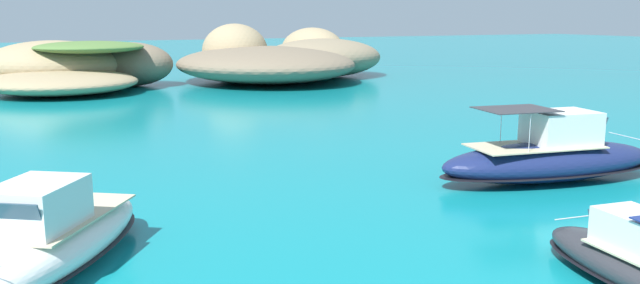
{
  "coord_description": "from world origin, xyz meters",
  "views": [
    {
      "loc": [
        -12.2,
        -9.09,
        7.61
      ],
      "look_at": [
        2.0,
        20.15,
        1.35
      ],
      "focal_mm": 36.95,
      "sensor_mm": 36.0,
      "label": 1
    }
  ],
  "objects_px": {
    "islet_large": "(281,60)",
    "islet_small": "(73,69)",
    "motorboat_navy": "(550,158)",
    "motorboat_white": "(49,242)"
  },
  "relations": [
    {
      "from": "islet_small",
      "to": "islet_large",
      "type": "bearing_deg",
      "value": 2.85
    },
    {
      "from": "islet_large",
      "to": "motorboat_white",
      "type": "relative_size",
      "value": 3.13
    },
    {
      "from": "islet_small",
      "to": "motorboat_white",
      "type": "distance_m",
      "value": 53.38
    },
    {
      "from": "islet_large",
      "to": "islet_small",
      "type": "relative_size",
      "value": 1.18
    },
    {
      "from": "islet_large",
      "to": "motorboat_navy",
      "type": "xyz_separation_m",
      "value": [
        -8.3,
        -52.41,
        -1.17
      ]
    },
    {
      "from": "islet_small",
      "to": "motorboat_navy",
      "type": "height_order",
      "value": "islet_small"
    },
    {
      "from": "motorboat_navy",
      "to": "islet_small",
      "type": "bearing_deg",
      "value": 107.2
    },
    {
      "from": "islet_large",
      "to": "motorboat_navy",
      "type": "bearing_deg",
      "value": -99.0
    },
    {
      "from": "islet_large",
      "to": "islet_small",
      "type": "bearing_deg",
      "value": -177.15
    },
    {
      "from": "motorboat_white",
      "to": "motorboat_navy",
      "type": "bearing_deg",
      "value": 4.8
    }
  ]
}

